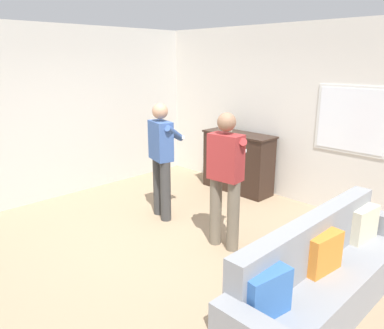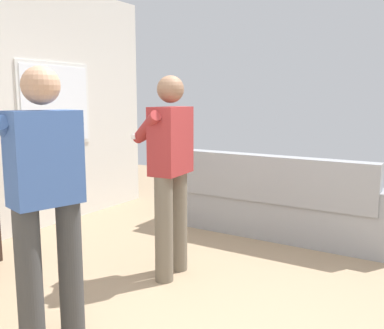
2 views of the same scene
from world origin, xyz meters
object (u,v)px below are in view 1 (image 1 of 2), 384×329
(sideboard_cabinet, at_px, (238,162))
(couch, at_px, (324,279))
(bottle_liquor_amber, at_px, (231,124))
(person_standing_left, at_px, (162,156))
(person_standing_right, at_px, (226,175))
(bottle_wine_green, at_px, (225,124))

(sideboard_cabinet, bearing_deg, couch, -37.74)
(couch, height_order, bottle_liquor_amber, bottle_liquor_amber)
(person_standing_left, bearing_deg, bottle_liquor_amber, 95.67)
(couch, xyz_separation_m, sideboard_cabinet, (-2.66, 2.06, 0.17))
(person_standing_left, bearing_deg, person_standing_right, -1.72)
(bottle_liquor_amber, bearing_deg, couch, -35.96)
(bottle_liquor_amber, distance_m, person_standing_right, 2.25)
(sideboard_cabinet, xyz_separation_m, person_standing_left, (-0.03, -1.69, 0.42))
(bottle_wine_green, xyz_separation_m, person_standing_right, (1.52, -1.73, -0.22))
(person_standing_right, bearing_deg, couch, -12.65)
(bottle_liquor_amber, distance_m, person_standing_left, 1.74)
(couch, distance_m, bottle_wine_green, 3.72)
(couch, bearing_deg, bottle_wine_green, 145.40)
(couch, xyz_separation_m, bottle_wine_green, (-2.99, 2.06, 0.80))
(bottle_wine_green, distance_m, person_standing_right, 2.32)
(bottle_wine_green, bearing_deg, person_standing_left, -80.15)
(person_standing_right, bearing_deg, sideboard_cabinet, 124.64)
(sideboard_cabinet, bearing_deg, person_standing_left, -91.18)
(person_standing_left, bearing_deg, bottle_wine_green, 99.85)
(bottle_liquor_amber, relative_size, person_standing_right, 0.19)
(bottle_wine_green, bearing_deg, couch, -34.60)
(sideboard_cabinet, bearing_deg, person_standing_right, -55.36)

